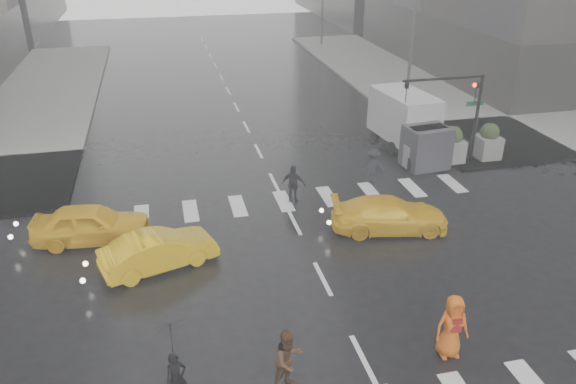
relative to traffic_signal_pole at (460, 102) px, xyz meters
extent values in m
plane|color=black|center=(-9.01, -8.01, -3.22)|extent=(120.00, 120.00, 0.00)
cube|color=gray|center=(10.49, 9.49, -3.14)|extent=(35.00, 35.00, 0.15)
cube|color=#292724|center=(19.99, 18.99, -1.02)|extent=(26.05, 26.05, 4.40)
cylinder|color=black|center=(0.99, -0.01, -0.97)|extent=(0.16, 0.16, 4.50)
cylinder|color=black|center=(-1.01, -0.01, 1.18)|extent=(4.00, 0.12, 0.12)
imported|color=black|center=(0.74, -0.01, 0.48)|extent=(0.16, 0.20, 1.00)
imported|color=black|center=(-2.81, -0.01, 0.68)|extent=(0.16, 0.20, 1.00)
sphere|color=#FF190C|center=(0.64, -0.01, 0.78)|extent=(0.20, 0.20, 0.20)
cube|color=#0B502C|center=(0.99, 0.29, -0.22)|extent=(0.90, 0.03, 0.22)
cylinder|color=#59595B|center=(1.99, 9.99, 1.28)|extent=(0.20, 0.20, 9.00)
cube|color=gray|center=(-2.01, 0.19, -2.52)|extent=(1.10, 1.10, 1.10)
sphere|color=black|center=(-2.01, 0.19, -1.72)|extent=(0.90, 0.90, 0.90)
cube|color=gray|center=(-0.01, 0.19, -2.52)|extent=(1.10, 1.10, 1.10)
sphere|color=black|center=(-0.01, 0.19, -1.72)|extent=(0.90, 0.90, 0.90)
cube|color=gray|center=(1.99, 0.19, -2.52)|extent=(1.10, 1.10, 1.10)
sphere|color=black|center=(1.99, 0.19, -1.72)|extent=(0.90, 0.90, 0.90)
imported|color=black|center=(-14.06, -12.32, -2.49)|extent=(0.62, 0.50, 1.46)
imported|color=black|center=(-14.06, -12.32, -1.23)|extent=(1.22, 1.23, 0.88)
imported|color=#432918|center=(-11.25, -12.52, -2.32)|extent=(1.07, 0.98, 1.79)
imported|color=#DC5B0F|center=(-6.62, -12.32, -2.26)|extent=(0.98, 0.67, 1.92)
cube|color=maroon|center=(-6.62, -12.50, -2.07)|extent=(0.29, 0.18, 0.40)
imported|color=black|center=(-8.61, -2.19, -2.36)|extent=(1.18, 1.02, 1.72)
imported|color=black|center=(-4.60, -1.10, -2.37)|extent=(1.25, 1.05, 1.69)
imported|color=yellow|center=(-16.76, -3.63, -2.49)|extent=(4.43, 2.16, 1.45)
imported|color=yellow|center=(-14.34, -6.01, -2.56)|extent=(4.23, 2.56, 1.32)
imported|color=yellow|center=(-5.54, -5.35, -2.56)|extent=(4.26, 2.51, 1.31)
cube|color=silver|center=(-1.51, 2.76, -1.41)|extent=(2.11, 4.05, 2.38)
cube|color=#333238|center=(-1.51, -0.05, -2.12)|extent=(2.03, 1.59, 2.03)
cube|color=black|center=(-1.51, -0.05, -1.50)|extent=(1.76, 0.79, 0.79)
cylinder|color=black|center=(-2.43, -0.23, -2.82)|extent=(0.25, 0.79, 0.79)
cylinder|color=black|center=(-0.58, -0.23, -2.82)|extent=(0.25, 0.79, 0.79)
cylinder|color=black|center=(-2.43, 1.71, -2.82)|extent=(0.25, 0.79, 0.79)
cylinder|color=black|center=(-0.58, 1.71, -2.82)|extent=(0.25, 0.79, 0.79)
cylinder|color=black|center=(-2.43, 4.17, -2.82)|extent=(0.25, 0.79, 0.79)
cylinder|color=black|center=(-0.58, 4.17, -2.82)|extent=(0.25, 0.79, 0.79)
camera|label=1|loc=(-13.75, -23.15, 7.70)|focal=35.00mm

